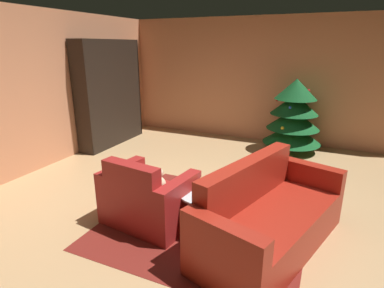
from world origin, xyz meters
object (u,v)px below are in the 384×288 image
object	(u,v)px
armchair_red	(148,199)
coffee_table	(209,194)
bottle_on_table	(225,185)
decorated_tree	(294,116)
couch_red	(268,218)
book_stack_on_table	(209,185)
bookshelf_unit	(114,93)

from	to	relation	value
armchair_red	coffee_table	size ratio (longest dim) A/B	1.49
armchair_red	bottle_on_table	world-z (taller)	armchair_red
armchair_red	decorated_tree	size ratio (longest dim) A/B	0.76
couch_red	book_stack_on_table	distance (m)	0.72
bookshelf_unit	armchair_red	xyz separation A→B (m)	(2.29, -2.45, -0.75)
armchair_red	decorated_tree	world-z (taller)	decorated_tree
bookshelf_unit	coffee_table	world-z (taller)	bookshelf_unit
book_stack_on_table	couch_red	bearing A→B (deg)	-6.69
bottle_on_table	decorated_tree	distance (m)	3.18
bookshelf_unit	armchair_red	world-z (taller)	bookshelf_unit
coffee_table	decorated_tree	bearing A→B (deg)	80.91
couch_red	armchair_red	bearing A→B (deg)	-173.80
armchair_red	book_stack_on_table	size ratio (longest dim) A/B	4.60
armchair_red	couch_red	bearing A→B (deg)	6.20
bookshelf_unit	book_stack_on_table	bearing A→B (deg)	-37.07
decorated_tree	bottle_on_table	bearing A→B (deg)	-95.59
bookshelf_unit	armchair_red	size ratio (longest dim) A/B	1.96
armchair_red	book_stack_on_table	xyz separation A→B (m)	(0.66, 0.22, 0.22)
bookshelf_unit	couch_red	xyz separation A→B (m)	(3.63, -2.31, -0.74)
armchair_red	couch_red	xyz separation A→B (m)	(1.33, 0.14, 0.01)
couch_red	book_stack_on_table	bearing A→B (deg)	173.31
armchair_red	bottle_on_table	distance (m)	0.92
couch_red	book_stack_on_table	world-z (taller)	couch_red
book_stack_on_table	decorated_tree	xyz separation A→B (m)	(0.52, 3.10, 0.19)
book_stack_on_table	decorated_tree	bearing A→B (deg)	80.55
book_stack_on_table	bottle_on_table	world-z (taller)	bottle_on_table
decorated_tree	armchair_red	bearing A→B (deg)	-109.41
book_stack_on_table	bottle_on_table	bearing A→B (deg)	-17.44
armchair_red	couch_red	distance (m)	1.34
couch_red	coffee_table	distance (m)	0.67
coffee_table	decorated_tree	size ratio (longest dim) A/B	0.51
bookshelf_unit	armchair_red	distance (m)	3.44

